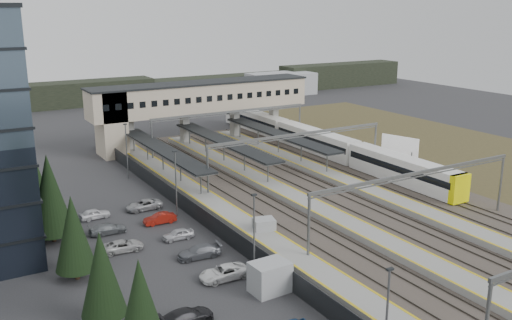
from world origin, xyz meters
TOP-DOWN VIEW (x-y plane):
  - ground at (0.00, 0.00)m, footprint 220.00×220.00m
  - conifer_row at (-22.00, -3.86)m, footprint 4.42×49.82m
  - car_park at (-13.31, -6.42)m, footprint 10.64×44.52m
  - lampposts at (-8.00, 1.25)m, footprint 0.50×53.25m
  - fence at (-6.50, 5.00)m, footprint 0.08×90.00m
  - relay_cabin_near at (-8.14, -10.93)m, footprint 3.37×2.53m
  - relay_cabin_far at (-2.26, -0.24)m, footprint 2.65×2.39m
  - rail_corridor at (9.34, 5.00)m, footprint 34.00×90.00m
  - canopies at (7.00, 27.00)m, footprint 23.10×30.00m
  - footbridge at (7.70, 42.00)m, footprint 40.40×6.40m
  - gantries at (12.00, 3.00)m, footprint 28.40×62.28m
  - train at (24.00, 25.84)m, footprint 2.89×60.48m
  - billboard at (28.99, 11.85)m, footprint 2.00×5.82m
  - scrub_east at (45.00, 5.00)m, footprint 34.00×120.00m
  - treeline_far at (23.81, 92.28)m, footprint 170.00×19.00m

SIDE VIEW (x-z plane):
  - ground at x=0.00m, z-range 0.00..0.00m
  - scrub_east at x=45.00m, z-range 0.00..0.06m
  - rail_corridor at x=9.34m, z-range -0.17..0.75m
  - car_park at x=-13.31m, z-range -0.04..1.25m
  - fence at x=-6.50m, z-range 0.00..2.00m
  - relay_cabin_far at x=-2.26m, z-range 0.00..2.05m
  - relay_cabin_near at x=-8.14m, z-range 0.00..2.74m
  - train at x=24.00m, z-range 0.25..3.89m
  - treeline_far at x=23.81m, z-range -0.55..6.45m
  - billboard at x=28.99m, z-range 0.89..6.06m
  - canopies at x=7.00m, z-range 2.28..5.56m
  - lampposts at x=-8.00m, z-range 0.30..8.37m
  - conifer_row at x=-22.00m, z-range 0.09..9.59m
  - gantries at x=12.00m, z-range 2.41..9.58m
  - footbridge at x=7.70m, z-range 2.33..13.53m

